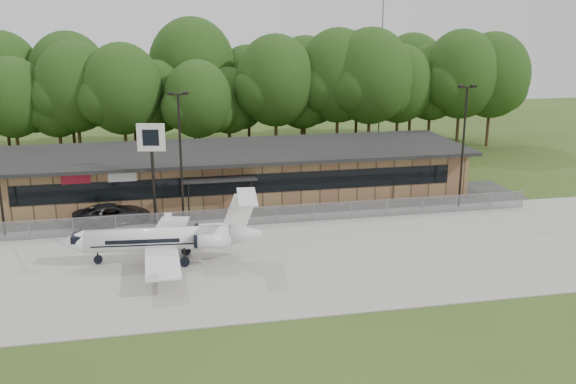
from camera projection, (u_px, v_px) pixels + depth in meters
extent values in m
plane|color=#354B1A|center=(291.00, 312.00, 35.09)|extent=(160.00, 160.00, 0.00)
cube|color=#9E9B93|center=(266.00, 258.00, 42.63)|extent=(64.00, 18.00, 0.08)
cube|color=#383835|center=(243.00, 209.00, 53.48)|extent=(50.00, 9.00, 0.06)
cube|color=olive|center=(235.00, 173.00, 57.19)|extent=(40.00, 10.00, 4.00)
cube|color=black|center=(243.00, 184.00, 52.38)|extent=(36.00, 0.08, 1.60)
cube|color=black|center=(235.00, 151.00, 56.14)|extent=(41.00, 11.50, 0.30)
cube|color=black|center=(219.00, 179.00, 51.25)|extent=(6.00, 1.60, 0.20)
cube|color=maroon|center=(76.00, 179.00, 49.50)|extent=(2.20, 0.06, 0.70)
cube|color=silver|center=(122.00, 177.00, 50.19)|extent=(2.20, 0.06, 0.70)
cube|color=gray|center=(250.00, 217.00, 49.04)|extent=(46.00, 0.03, 1.50)
cube|color=gray|center=(250.00, 208.00, 48.84)|extent=(46.00, 0.04, 0.04)
cylinder|color=gray|center=(382.00, 40.00, 81.33)|extent=(0.20, 0.20, 25.00)
cylinder|color=black|center=(181.00, 161.00, 48.33)|extent=(0.18, 0.18, 10.00)
cube|color=black|center=(178.00, 94.00, 46.98)|extent=(1.20, 0.12, 0.12)
cube|color=black|center=(170.00, 94.00, 46.85)|extent=(0.45, 0.30, 0.22)
cube|color=black|center=(185.00, 93.00, 47.07)|extent=(0.45, 0.30, 0.22)
cylinder|color=black|center=(463.00, 149.00, 52.85)|extent=(0.18, 0.18, 10.00)
cube|color=black|center=(467.00, 87.00, 51.49)|extent=(1.20, 0.12, 0.12)
cube|color=black|center=(461.00, 87.00, 51.37)|extent=(0.45, 0.30, 0.22)
cube|color=black|center=(474.00, 86.00, 51.58)|extent=(0.45, 0.30, 0.22)
cylinder|color=white|center=(159.00, 240.00, 41.57)|extent=(9.44, 2.37, 1.49)
cone|color=white|center=(70.00, 243.00, 40.97)|extent=(2.00, 1.66, 1.49)
cone|color=white|center=(246.00, 235.00, 42.13)|extent=(2.19, 1.68, 1.49)
cube|color=white|center=(163.00, 263.00, 38.78)|extent=(2.58, 5.77, 0.11)
cube|color=white|center=(169.00, 230.00, 44.68)|extent=(2.58, 5.77, 0.11)
cylinder|color=white|center=(211.00, 242.00, 40.77)|extent=(2.12, 1.03, 0.84)
cylinder|color=white|center=(211.00, 230.00, 43.00)|extent=(2.12, 1.03, 0.84)
cube|color=white|center=(239.00, 215.00, 41.72)|extent=(2.30, 0.35, 2.81)
cube|color=white|center=(247.00, 198.00, 41.47)|extent=(1.62, 4.39, 0.09)
cube|color=black|center=(80.00, 239.00, 40.97)|extent=(1.04, 1.20, 0.47)
cube|color=black|center=(186.00, 257.00, 42.08)|extent=(0.96, 2.30, 0.65)
cylinder|color=black|center=(98.00, 261.00, 41.49)|extent=(0.61, 0.61, 0.21)
imported|color=#323234|center=(112.00, 214.00, 49.51)|extent=(6.31, 4.12, 1.61)
cylinder|color=black|center=(153.00, 178.00, 48.53)|extent=(0.27, 0.27, 7.53)
cube|color=silver|center=(151.00, 137.00, 47.70)|extent=(2.08, 0.63, 2.07)
cube|color=black|center=(151.00, 138.00, 47.58)|extent=(1.21, 0.27, 1.22)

